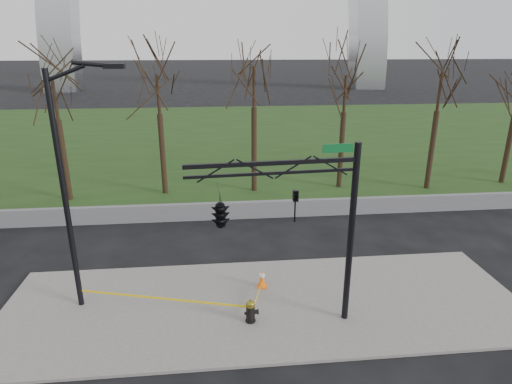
{
  "coord_description": "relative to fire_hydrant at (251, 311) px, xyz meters",
  "views": [
    {
      "loc": [
        -1.59,
        -12.68,
        8.65
      ],
      "look_at": [
        -0.11,
        2.0,
        3.52
      ],
      "focal_mm": 29.9,
      "sensor_mm": 36.0,
      "label": 1
    }
  ],
  "objects": [
    {
      "name": "traffic_signal_mast",
      "position": [
        -0.13,
        -0.33,
        3.67
      ],
      "size": [
        5.09,
        2.51,
        6.0
      ],
      "rotation": [
        0.0,
        0.0,
        0.07
      ],
      "color": "black",
      "rests_on": "ground"
    },
    {
      "name": "street_light",
      "position": [
        -5.55,
        1.54,
        4.21
      ],
      "size": [
        2.39,
        0.43,
        8.21
      ],
      "rotation": [
        0.0,
        0.0,
        -0.1
      ],
      "color": "black",
      "rests_on": "ground"
    },
    {
      "name": "tree_row",
      "position": [
        1.38,
        12.98,
        3.75
      ],
      "size": [
        47.6,
        4.0,
        8.45
      ],
      "color": "black",
      "rests_on": "ground"
    },
    {
      "name": "caution_tape",
      "position": [
        -2.05,
        0.85,
        0.07
      ],
      "size": [
        6.39,
        2.06,
        0.42
      ],
      "color": "yellow",
      "rests_on": "ground"
    },
    {
      "name": "ground",
      "position": [
        0.58,
        0.98,
        -0.48
      ],
      "size": [
        500.0,
        500.0,
        0.0
      ],
      "primitive_type": "plane",
      "color": "black",
      "rests_on": "ground"
    },
    {
      "name": "fire_hydrant",
      "position": [
        0.0,
        0.0,
        0.0
      ],
      "size": [
        0.5,
        0.33,
        0.83
      ],
      "rotation": [
        0.0,
        0.0,
        0.01
      ],
      "color": "black",
      "rests_on": "sidewalk"
    },
    {
      "name": "guardrail",
      "position": [
        0.58,
        8.98,
        -0.03
      ],
      "size": [
        60.0,
        0.3,
        0.9
      ],
      "primitive_type": "cube",
      "color": "#59595B",
      "rests_on": "ground"
    },
    {
      "name": "grass_strip",
      "position": [
        0.58,
        30.98,
        -0.45
      ],
      "size": [
        120.0,
        40.0,
        0.06
      ],
      "primitive_type": "cube",
      "color": "#1D3714",
      "rests_on": "ground"
    },
    {
      "name": "sidewalk",
      "position": [
        0.58,
        0.98,
        -0.43
      ],
      "size": [
        18.0,
        6.0,
        0.1
      ],
      "primitive_type": "cube",
      "color": "slate",
      "rests_on": "ground"
    },
    {
      "name": "traffic_cone",
      "position": [
        0.6,
        2.05,
        -0.04
      ],
      "size": [
        0.41,
        0.41,
        0.68
      ],
      "rotation": [
        0.0,
        0.0,
        -0.18
      ],
      "color": "orange",
      "rests_on": "sidewalk"
    }
  ]
}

